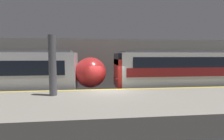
# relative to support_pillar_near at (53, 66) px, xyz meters

# --- Properties ---
(ground_plane) EXTENTS (120.00, 120.00, 0.00)m
(ground_plane) POSITION_rel_support_pillar_near_xyz_m (3.31, 1.45, -2.71)
(ground_plane) COLOR black
(platform) EXTENTS (40.00, 5.49, 0.99)m
(platform) POSITION_rel_support_pillar_near_xyz_m (3.31, -1.30, -2.21)
(platform) COLOR gray
(platform) RESTS_ON ground
(station_rear_barrier) EXTENTS (50.00, 0.15, 4.94)m
(station_rear_barrier) POSITION_rel_support_pillar_near_xyz_m (3.31, 7.73, -0.23)
(station_rear_barrier) COLOR #9E998E
(station_rear_barrier) RESTS_ON ground
(support_pillar_near) EXTENTS (0.42, 0.42, 3.45)m
(support_pillar_near) POSITION_rel_support_pillar_near_xyz_m (0.00, 0.00, 0.00)
(support_pillar_near) COLOR #56565B
(support_pillar_near) RESTS_ON platform
(train_boxy) EXTENTS (16.21, 2.94, 3.62)m
(train_boxy) POSITION_rel_support_pillar_near_xyz_m (12.19, 3.53, -0.84)
(train_boxy) COLOR black
(train_boxy) RESTS_ON ground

